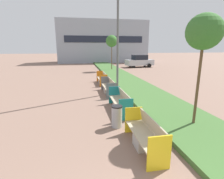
% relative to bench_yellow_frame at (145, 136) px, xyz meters
% --- Properties ---
extents(planter_grass_strip, '(2.80, 120.00, 0.18)m').
position_rel_bench_yellow_frame_xyz_m(planter_grass_strip, '(2.26, 8.30, -0.28)').
color(planter_grass_strip, '#426B33').
rests_on(planter_grass_strip, ground).
extents(building_backdrop, '(17.56, 6.28, 8.11)m').
position_rel_bench_yellow_frame_xyz_m(building_backdrop, '(3.06, 32.25, 3.69)').
color(building_backdrop, '#939EAD').
rests_on(building_backdrop, ground).
extents(bench_yellow_frame, '(0.65, 2.12, 0.94)m').
position_rel_bench_yellow_frame_xyz_m(bench_yellow_frame, '(0.00, 0.00, 0.00)').
color(bench_yellow_frame, '#ADA8A0').
rests_on(bench_yellow_frame, ground).
extents(bench_teal_frame, '(0.65, 2.43, 0.94)m').
position_rel_bench_yellow_frame_xyz_m(bench_teal_frame, '(0.00, 3.27, 0.01)').
color(bench_teal_frame, '#ADA8A0').
rests_on(bench_teal_frame, ground).
extents(bench_grey_frame, '(0.65, 2.45, 0.94)m').
position_rel_bench_yellow_frame_xyz_m(bench_grey_frame, '(0.00, 6.60, 0.01)').
color(bench_grey_frame, '#ADA8A0').
rests_on(bench_grey_frame, ground).
extents(bench_orange_frame, '(0.65, 2.28, 0.94)m').
position_rel_bench_yellow_frame_xyz_m(bench_orange_frame, '(0.00, 9.85, 0.00)').
color(bench_orange_frame, '#ADA8A0').
rests_on(bench_orange_frame, ground).
extents(litter_bin, '(0.42, 0.42, 0.85)m').
position_rel_bench_yellow_frame_xyz_m(litter_bin, '(-0.54, 1.56, 0.06)').
color(litter_bin, '#9EA0A5').
rests_on(litter_bin, ground).
extents(street_lamp_post, '(0.24, 0.44, 8.86)m').
position_rel_bench_yellow_frame_xyz_m(street_lamp_post, '(0.61, 6.68, 4.45)').
color(street_lamp_post, '#56595B').
rests_on(street_lamp_post, ground).
extents(sapling_tree_near, '(1.23, 1.23, 4.13)m').
position_rel_bench_yellow_frame_xyz_m(sapling_tree_near, '(2.36, 0.99, 3.11)').
color(sapling_tree_near, brown).
rests_on(sapling_tree_near, ground).
extents(sapling_tree_far, '(1.49, 1.49, 4.51)m').
position_rel_bench_yellow_frame_xyz_m(sapling_tree_far, '(2.36, 18.09, 3.38)').
color(sapling_tree_far, brown).
rests_on(sapling_tree_far, ground).
extents(parked_car_distant, '(4.39, 2.29, 1.86)m').
position_rel_bench_yellow_frame_xyz_m(parked_car_distant, '(7.34, 21.36, 0.54)').
color(parked_car_distant, '#B7BABF').
rests_on(parked_car_distant, ground).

